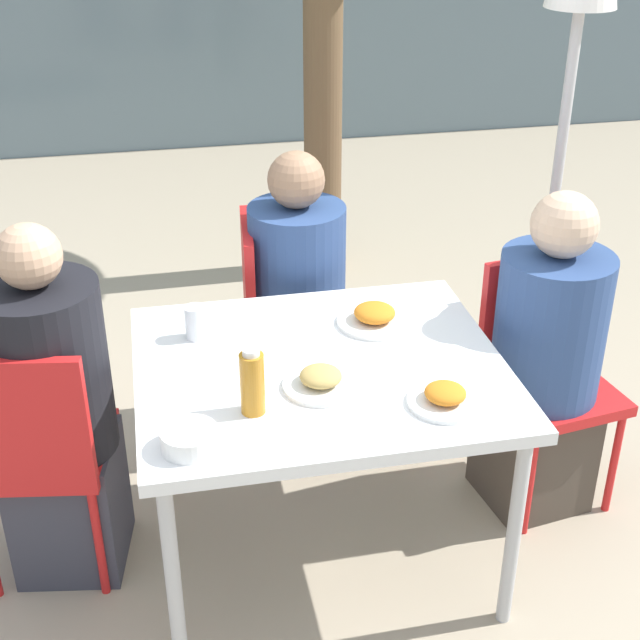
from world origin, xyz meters
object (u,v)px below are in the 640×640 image
object	(u,v)px
chair_left	(35,445)
person_right	(544,367)
salad_bowl	(190,439)
person_left	(56,417)
person_far	(298,308)
bottle	(252,382)
drinking_cup	(195,322)
chair_far	(276,310)
chair_right	(543,362)

from	to	relation	value
chair_left	person_right	world-z (taller)	person_right
salad_bowl	person_left	bearing A→B (deg)	129.15
person_left	person_far	xyz separation A→B (m)	(0.87, 0.59, -0.02)
bottle	drinking_cup	distance (m)	0.47
chair_left	chair_far	world-z (taller)	same
chair_right	person_right	world-z (taller)	person_right
chair_far	salad_bowl	bearing A→B (deg)	-14.72
chair_left	salad_bowl	bearing A→B (deg)	-32.70
bottle	drinking_cup	bearing A→B (deg)	105.09
drinking_cup	chair_right	bearing A→B (deg)	-1.27
person_right	bottle	size ratio (longest dim) A/B	5.90
chair_right	person_right	distance (m)	0.10
chair_left	bottle	xyz separation A→B (m)	(0.63, -0.27, 0.31)
chair_right	salad_bowl	bearing A→B (deg)	15.11
person_left	salad_bowl	xyz separation A→B (m)	(0.39, -0.48, 0.20)
person_right	drinking_cup	distance (m)	1.19
person_right	drinking_cup	size ratio (longest dim) A/B	10.80
person_left	person_right	distance (m)	1.61
person_far	bottle	distance (m)	1.02
chair_right	drinking_cup	distance (m)	1.22
chair_right	person_far	xyz separation A→B (m)	(-0.78, 0.52, 0.03)
person_left	salad_bowl	size ratio (longest dim) A/B	7.93
chair_left	person_left	size ratio (longest dim) A/B	0.73
person_left	drinking_cup	xyz separation A→B (m)	(0.45, 0.10, 0.23)
salad_bowl	chair_far	bearing A→B (deg)	70.37
person_far	bottle	world-z (taller)	person_far
chair_far	person_far	distance (m)	0.10
chair_left	chair_right	xyz separation A→B (m)	(1.71, 0.15, 0.00)
chair_right	salad_bowl	xyz separation A→B (m)	(-1.26, -0.56, 0.25)
person_right	chair_far	bearing A→B (deg)	-47.64
person_left	salad_bowl	world-z (taller)	person_left
person_right	bottle	xyz separation A→B (m)	(-1.04, -0.34, 0.28)
chair_right	person_left	bearing A→B (deg)	-6.02
bottle	salad_bowl	world-z (taller)	bottle
drinking_cup	bottle	bearing A→B (deg)	-74.91
chair_right	salad_bowl	world-z (taller)	chair_right
person_right	person_far	bearing A→B (deg)	-47.84
bottle	drinking_cup	xyz separation A→B (m)	(-0.12, 0.45, -0.04)
chair_right	bottle	xyz separation A→B (m)	(-1.07, -0.42, 0.31)
chair_left	person_right	distance (m)	1.67
chair_right	person_far	world-z (taller)	person_far
bottle	salad_bowl	xyz separation A→B (m)	(-0.18, -0.13, -0.07)
person_far	person_left	bearing A→B (deg)	-50.65
chair_right	chair_far	xyz separation A→B (m)	(-0.85, 0.57, 0.00)
person_right	chair_far	distance (m)	1.05
person_far	salad_bowl	xyz separation A→B (m)	(-0.48, -1.07, 0.22)
chair_left	salad_bowl	xyz separation A→B (m)	(0.45, -0.41, 0.25)
chair_far	person_far	bearing A→B (deg)	58.00
bottle	person_far	bearing A→B (deg)	72.61
person_left	chair_left	bearing A→B (deg)	-122.00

